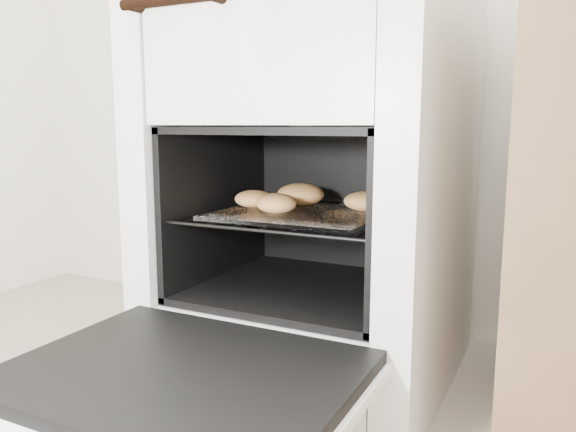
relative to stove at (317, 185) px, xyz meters
The scene contains 5 objects.
stove is the anchor object (origin of this frame).
oven_door 0.61m from the stove, 90.00° to the right, with size 0.58×0.45×0.04m.
oven_rack 0.10m from the stove, 90.00° to the right, with size 0.47×0.45×0.01m.
foil_sheet 0.11m from the stove, 90.00° to the right, with size 0.37×0.32×0.01m, color white.
baked_rolls 0.06m from the stove, 118.65° to the right, with size 0.38×0.28×0.05m.
Camera 1 is at (0.40, -0.10, 0.63)m, focal length 35.00 mm.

